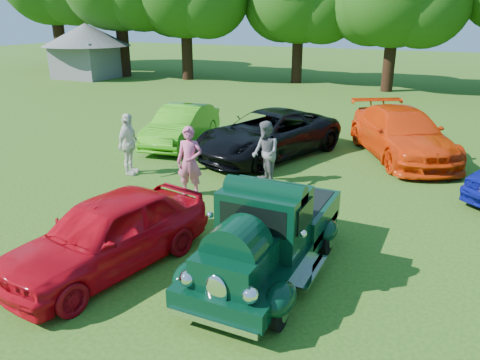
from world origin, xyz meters
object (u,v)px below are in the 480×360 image
at_px(spectator_white, 128,144).
at_px(gazebo, 87,44).
at_px(red_convertible, 108,233).
at_px(back_car_lime, 182,126).
at_px(back_car_black, 268,134).
at_px(spectator_pink, 190,162).
at_px(back_car_orange, 402,134).
at_px(spectator_grey, 265,153).
at_px(hero_pickup, 268,236).

distance_m(spectator_white, gazebo, 23.91).
relative_size(red_convertible, spectator_white, 2.28).
xyz_separation_m(back_car_lime, gazebo, (-16.48, 13.33, 1.70)).
relative_size(back_car_black, spectator_pink, 2.94).
relative_size(back_car_black, back_car_orange, 1.00).
relative_size(spectator_pink, spectator_white, 1.01).
xyz_separation_m(back_car_black, spectator_grey, (0.96, -2.53, 0.13)).
bearing_deg(spectator_pink, red_convertible, -96.81).
xyz_separation_m(back_car_orange, spectator_white, (-7.07, -5.32, 0.12)).
xyz_separation_m(hero_pickup, back_car_black, (-2.85, 6.98, 0.02)).
relative_size(back_car_lime, gazebo, 0.67).
bearing_deg(spectator_pink, spectator_grey, 35.94).
bearing_deg(spectator_white, spectator_grey, -88.41).
bearing_deg(hero_pickup, red_convertible, -157.86).
height_order(spectator_pink, spectator_grey, spectator_pink).
xyz_separation_m(back_car_lime, spectator_white, (0.39, -3.55, 0.21)).
bearing_deg(back_car_lime, hero_pickup, -57.37).
relative_size(back_car_orange, spectator_white, 2.99).
xyz_separation_m(back_car_lime, back_car_black, (3.41, -0.05, 0.06)).
distance_m(hero_pickup, red_convertible, 2.98).
height_order(back_car_orange, spectator_white, spectator_white).
bearing_deg(red_convertible, spectator_white, 135.42).
bearing_deg(hero_pickup, spectator_grey, 113.10).
height_order(red_convertible, gazebo, gazebo).
bearing_deg(spectator_pink, back_car_lime, 109.60).
height_order(back_car_lime, spectator_grey, spectator_grey).
height_order(hero_pickup, spectator_pink, spectator_pink).
relative_size(red_convertible, spectator_pink, 2.25).
height_order(hero_pickup, back_car_orange, hero_pickup).
xyz_separation_m(red_convertible, spectator_grey, (0.86, 5.57, 0.18)).
relative_size(red_convertible, back_car_orange, 0.76).
bearing_deg(spectator_grey, spectator_white, -119.57).
xyz_separation_m(hero_pickup, spectator_grey, (-1.90, 4.45, 0.15)).
relative_size(hero_pickup, red_convertible, 1.05).
bearing_deg(back_car_orange, spectator_grey, -154.98).
height_order(spectator_pink, gazebo, gazebo).
distance_m(red_convertible, spectator_pink, 3.88).
height_order(back_car_black, spectator_grey, spectator_grey).
relative_size(red_convertible, gazebo, 0.65).
bearing_deg(back_car_orange, spectator_pink, -156.08).
distance_m(back_car_black, back_car_orange, 4.44).
bearing_deg(back_car_lime, spectator_white, -92.80).
distance_m(back_car_orange, spectator_white, 8.85).
height_order(back_car_orange, spectator_pink, spectator_pink).
xyz_separation_m(red_convertible, gazebo, (-19.99, 21.47, 1.69)).
bearing_deg(back_car_black, spectator_pink, -76.44).
height_order(back_car_lime, spectator_white, spectator_white).
bearing_deg(gazebo, hero_pickup, -41.82).
height_order(red_convertible, spectator_pink, spectator_pink).
bearing_deg(red_convertible, back_car_lime, 124.60).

